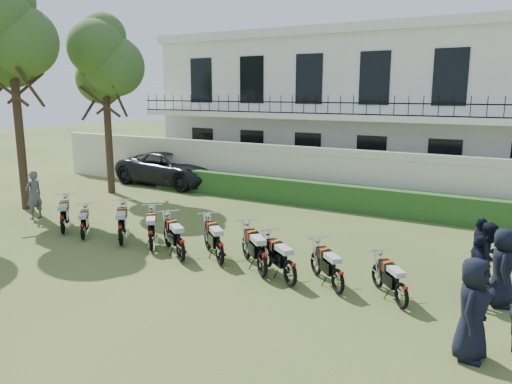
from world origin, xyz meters
TOP-DOWN VIEW (x-y plane):
  - ground at (0.00, 0.00)m, footprint 100.00×100.00m
  - perimeter_wall at (0.00, 8.00)m, footprint 30.00×0.35m
  - hedge at (1.00, 7.20)m, footprint 18.00×0.60m
  - building at (0.00, 13.96)m, footprint 20.40×9.60m
  - tree_west_mid at (-9.46, 1.00)m, footprint 3.40×3.20m
  - tree_west_near at (-8.96, 5.00)m, footprint 3.40×3.20m
  - motorcycle_0 at (-5.15, -0.71)m, footprint 1.52×1.48m
  - motorcycle_1 at (-4.10, -0.81)m, footprint 1.24×1.31m
  - motorcycle_2 at (-2.64, -0.63)m, footprint 1.47×1.64m
  - motorcycle_3 at (-1.50, -0.56)m, footprint 1.40×1.62m
  - motorcycle_4 at (-0.18, -0.85)m, footprint 1.77×1.30m
  - motorcycle_5 at (0.87, -0.52)m, footprint 1.64×1.45m
  - motorcycle_6 at (2.28, -0.70)m, footprint 1.63×1.51m
  - motorcycle_7 at (3.14, -0.88)m, footprint 1.66×1.26m
  - motorcycle_8 at (4.28, -0.74)m, footprint 1.42×1.35m
  - motorcycle_9 at (5.73, -0.77)m, footprint 1.23×1.39m
  - suv at (-7.90, 7.98)m, footprint 5.98×2.98m
  - inspector at (-7.78, 0.18)m, footprint 0.42×0.64m
  - officer_0 at (7.27, -2.17)m, footprint 0.66×0.94m
  - officer_2 at (7.06, 0.16)m, footprint 0.65×1.01m
  - officer_3 at (7.50, 0.52)m, footprint 0.64×0.90m
  - officer_4 at (7.15, 1.23)m, footprint 0.84×0.95m
  - officer_5 at (6.90, 1.78)m, footprint 0.61×1.00m

SIDE VIEW (x-z plane):
  - ground at x=0.00m, z-range 0.00..0.00m
  - motorcycle_1 at x=-4.10m, z-range -0.04..0.90m
  - motorcycle_9 at x=5.73m, z-range -0.04..0.93m
  - motorcycle_8 at x=4.28m, z-range -0.04..0.98m
  - hedge at x=1.00m, z-range 0.00..1.00m
  - motorcycle_7 at x=3.14m, z-range -0.04..1.04m
  - motorcycle_0 at x=-5.15m, z-range -0.04..1.06m
  - motorcycle_3 at x=-1.50m, z-range -0.04..1.07m
  - motorcycle_5 at x=0.87m, z-range -0.04..1.10m
  - motorcycle_4 at x=-0.18m, z-range -0.04..1.10m
  - motorcycle_2 at x=-2.64m, z-range -0.04..1.10m
  - motorcycle_6 at x=2.28m, z-range -0.04..1.11m
  - officer_2 at x=7.06m, z-range 0.00..1.59m
  - officer_5 at x=6.90m, z-range 0.00..1.60m
  - suv at x=-7.90m, z-range 0.00..1.63m
  - officer_4 at x=7.15m, z-range 0.00..1.64m
  - officer_3 at x=7.50m, z-range 0.00..1.72m
  - inspector at x=-7.78m, z-range 0.00..1.76m
  - officer_0 at x=7.27m, z-range 0.00..1.83m
  - perimeter_wall at x=0.00m, z-range 0.02..2.32m
  - building at x=0.00m, z-range 0.01..7.41m
  - tree_west_near at x=-8.96m, z-range 1.94..9.84m
  - tree_west_mid at x=-9.46m, z-range 2.26..11.08m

